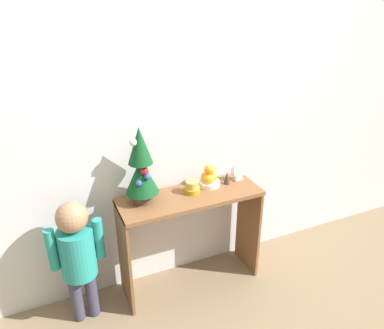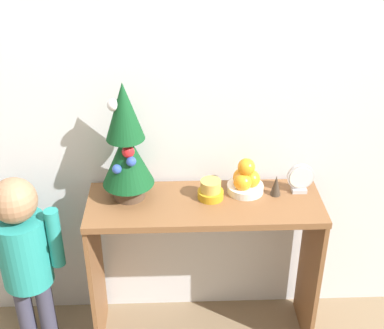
# 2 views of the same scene
# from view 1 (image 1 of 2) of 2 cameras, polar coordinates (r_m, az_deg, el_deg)

# --- Properties ---
(ground_plane) EXTENTS (12.00, 12.00, 0.00)m
(ground_plane) POSITION_cam_1_polar(r_m,az_deg,el_deg) (3.03, 1.22, -19.34)
(ground_plane) COLOR #7A664C
(back_wall) EXTENTS (7.00, 0.05, 2.50)m
(back_wall) POSITION_cam_1_polar(r_m,az_deg,el_deg) (2.68, -2.21, 6.11)
(back_wall) COLOR silver
(back_wall) RESTS_ON ground_plane
(console_table) EXTENTS (1.04, 0.36, 0.79)m
(console_table) POSITION_cam_1_polar(r_m,az_deg,el_deg) (2.79, -0.24, -8.22)
(console_table) COLOR brown
(console_table) RESTS_ON ground_plane
(mini_tree) EXTENTS (0.23, 0.23, 0.54)m
(mini_tree) POSITION_cam_1_polar(r_m,az_deg,el_deg) (2.51, -7.78, -0.37)
(mini_tree) COLOR #4C3828
(mini_tree) RESTS_ON console_table
(fruit_bowl) EXTENTS (0.17, 0.17, 0.17)m
(fruit_bowl) POSITION_cam_1_polar(r_m,az_deg,el_deg) (2.79, 2.60, -2.09)
(fruit_bowl) COLOR silver
(fruit_bowl) RESTS_ON console_table
(singing_bowl) EXTENTS (0.12, 0.12, 0.09)m
(singing_bowl) POSITION_cam_1_polar(r_m,az_deg,el_deg) (2.70, 0.00, -3.53)
(singing_bowl) COLOR #B78419
(singing_bowl) RESTS_ON console_table
(desk_clock) EXTENTS (0.12, 0.04, 0.14)m
(desk_clock) POSITION_cam_1_polar(r_m,az_deg,el_deg) (2.88, 7.12, -1.12)
(desk_clock) COLOR #B2B2B7
(desk_clock) RESTS_ON console_table
(figurine) EXTENTS (0.05, 0.05, 0.10)m
(figurine) POSITION_cam_1_polar(r_m,az_deg,el_deg) (2.82, 5.34, -2.05)
(figurine) COLOR #382D23
(figurine) RESTS_ON console_table
(child_figure) EXTENTS (0.36, 0.23, 0.93)m
(child_figure) POSITION_cam_1_polar(r_m,az_deg,el_deg) (2.61, -17.12, -12.44)
(child_figure) COLOR #38384C
(child_figure) RESTS_ON ground_plane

